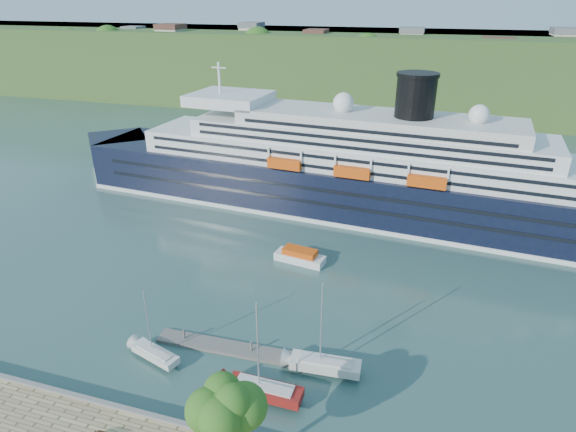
# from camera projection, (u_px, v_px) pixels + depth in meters

# --- Properties ---
(ground) EXTENTS (400.00, 400.00, 0.00)m
(ground) POSITION_uv_depth(u_px,v_px,m) (167.00, 427.00, 43.23)
(ground) COLOR #2B4C4A
(ground) RESTS_ON ground
(far_hillside) EXTENTS (400.00, 50.00, 24.00)m
(far_hillside) POSITION_uv_depth(u_px,v_px,m) (379.00, 70.00, 164.17)
(far_hillside) COLOR #324F1F
(far_hillside) RESTS_ON ground
(quay_coping) EXTENTS (220.00, 0.50, 0.30)m
(quay_coping) POSITION_uv_depth(u_px,v_px,m) (164.00, 419.00, 42.58)
(quay_coping) COLOR slate
(quay_coping) RESTS_ON promenade
(cruise_ship) EXTENTS (110.45, 24.55, 24.60)m
(cruise_ship) POSITION_uv_depth(u_px,v_px,m) (342.00, 143.00, 82.24)
(cruise_ship) COLOR black
(cruise_ship) RESTS_ON ground
(promenade_tree) EXTENTS (6.02, 6.02, 9.97)m
(promenade_tree) POSITION_uv_depth(u_px,v_px,m) (225.00, 427.00, 35.92)
(promenade_tree) COLOR #305D18
(promenade_tree) RESTS_ON promenade
(floating_pontoon) EXTENTS (17.87, 2.75, 0.40)m
(floating_pontoon) POSITION_uv_depth(u_px,v_px,m) (234.00, 349.00, 52.45)
(floating_pontoon) COLOR gray
(floating_pontoon) RESTS_ON ground
(sailboat_white_near) EXTENTS (6.57, 3.55, 8.18)m
(sailboat_white_near) POSITION_uv_depth(u_px,v_px,m) (152.00, 329.00, 49.38)
(sailboat_white_near) COLOR silver
(sailboat_white_near) RESTS_ON ground
(sailboat_red) EXTENTS (8.13, 2.38, 10.45)m
(sailboat_red) POSITION_uv_depth(u_px,v_px,m) (264.00, 356.00, 44.05)
(sailboat_red) COLOR maroon
(sailboat_red) RESTS_ON ground
(sailboat_white_far) EXTENTS (8.08, 2.74, 10.27)m
(sailboat_white_far) POSITION_uv_depth(u_px,v_px,m) (327.00, 332.00, 47.27)
(sailboat_white_far) COLOR silver
(sailboat_white_far) RESTS_ON ground
(tender_launch) EXTENTS (7.67, 3.62, 2.04)m
(tender_launch) POSITION_uv_depth(u_px,v_px,m) (300.00, 255.00, 69.51)
(tender_launch) COLOR #DF4B0D
(tender_launch) RESTS_ON ground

